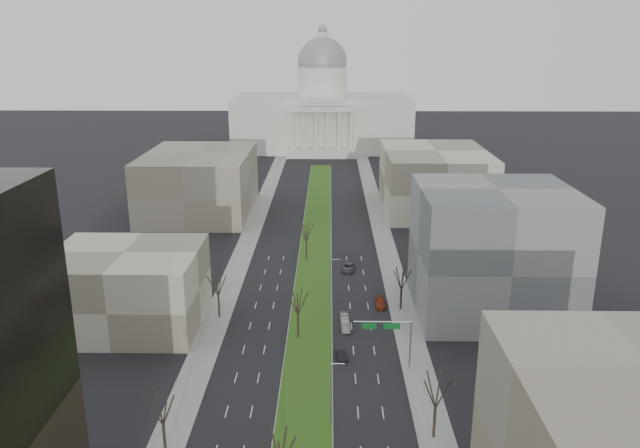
# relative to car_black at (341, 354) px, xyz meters

# --- Properties ---
(ground) EXTENTS (600.00, 600.00, 0.00)m
(ground) POSITION_rel_car_black_xyz_m (-5.36, 47.07, -0.68)
(ground) COLOR black
(ground) RESTS_ON ground
(median) EXTENTS (8.00, 222.03, 0.20)m
(median) POSITION_rel_car_black_xyz_m (-5.36, 46.06, -0.58)
(median) COLOR #999993
(median) RESTS_ON ground
(sidewalk_left) EXTENTS (5.00, 330.00, 0.15)m
(sidewalk_left) POSITION_rel_car_black_xyz_m (-22.86, 22.07, -0.61)
(sidewalk_left) COLOR gray
(sidewalk_left) RESTS_ON ground
(sidewalk_right) EXTENTS (5.00, 330.00, 0.15)m
(sidewalk_right) POSITION_rel_car_black_xyz_m (12.14, 22.07, -0.61)
(sidewalk_right) COLOR gray
(sidewalk_right) RESTS_ON ground
(capitol) EXTENTS (80.00, 46.00, 55.00)m
(capitol) POSITION_rel_car_black_xyz_m (-5.36, 196.66, 15.62)
(capitol) COLOR beige
(capitol) RESTS_ON ground
(building_beige_left) EXTENTS (26.00, 22.00, 14.00)m
(building_beige_left) POSITION_rel_car_black_xyz_m (-38.36, 12.07, 6.32)
(building_beige_left) COLOR gray
(building_beige_left) RESTS_ON ground
(building_grey_right) EXTENTS (28.00, 26.00, 24.00)m
(building_grey_right) POSITION_rel_car_black_xyz_m (28.64, 19.07, 11.32)
(building_grey_right) COLOR slate
(building_grey_right) RESTS_ON ground
(building_far_left) EXTENTS (30.00, 40.00, 18.00)m
(building_far_left) POSITION_rel_car_black_xyz_m (-40.36, 87.07, 8.32)
(building_far_left) COLOR gray
(building_far_left) RESTS_ON ground
(building_far_right) EXTENTS (30.00, 40.00, 18.00)m
(building_far_right) POSITION_rel_car_black_xyz_m (29.64, 92.07, 8.32)
(building_far_right) COLOR gray
(building_far_right) RESTS_ON ground
(tree_left_mid) EXTENTS (5.40, 5.40, 9.72)m
(tree_left_mid) POSITION_rel_car_black_xyz_m (-22.56, -24.93, 6.32)
(tree_left_mid) COLOR black
(tree_left_mid) RESTS_ON ground
(tree_left_far) EXTENTS (5.28, 5.28, 9.50)m
(tree_left_far) POSITION_rel_car_black_xyz_m (-22.56, 15.07, 6.16)
(tree_left_far) COLOR black
(tree_left_far) RESTS_ON ground
(tree_right_mid) EXTENTS (5.52, 5.52, 9.94)m
(tree_right_mid) POSITION_rel_car_black_xyz_m (11.84, -20.93, 6.47)
(tree_right_mid) COLOR black
(tree_right_mid) RESTS_ON ground
(tree_right_far) EXTENTS (5.04, 5.04, 9.07)m
(tree_right_far) POSITION_rel_car_black_xyz_m (11.84, 19.07, 5.85)
(tree_right_far) COLOR black
(tree_right_far) RESTS_ON ground
(tree_median_b) EXTENTS (5.40, 5.40, 9.72)m
(tree_median_b) POSITION_rel_car_black_xyz_m (-7.36, 7.07, 6.32)
(tree_median_b) COLOR black
(tree_median_b) RESTS_ON ground
(tree_median_c) EXTENTS (5.40, 5.40, 9.72)m
(tree_median_c) POSITION_rel_car_black_xyz_m (-7.36, 47.07, 6.32)
(tree_median_c) COLOR black
(tree_median_c) RESTS_ON ground
(streetlamp_median_b) EXTENTS (1.90, 0.20, 9.16)m
(streetlamp_median_b) POSITION_rel_car_black_xyz_m (-1.60, -17.93, 4.13)
(streetlamp_median_b) COLOR gray
(streetlamp_median_b) RESTS_ON ground
(streetlamp_median_c) EXTENTS (1.90, 0.20, 9.16)m
(streetlamp_median_c) POSITION_rel_car_black_xyz_m (-1.60, 22.07, 4.13)
(streetlamp_median_c) COLOR gray
(streetlamp_median_c) RESTS_ON ground
(mast_arm_signs) EXTENTS (9.12, 0.24, 8.09)m
(mast_arm_signs) POSITION_rel_car_black_xyz_m (8.13, -2.90, 5.43)
(mast_arm_signs) COLOR gray
(mast_arm_signs) RESTS_ON ground
(car_black) EXTENTS (2.04, 4.30, 1.36)m
(car_black) POSITION_rel_car_black_xyz_m (0.00, 0.00, 0.00)
(car_black) COLOR black
(car_black) RESTS_ON ground
(car_red) EXTENTS (2.07, 4.78, 1.37)m
(car_red) POSITION_rel_car_black_xyz_m (8.08, 20.47, 0.00)
(car_red) COLOR maroon
(car_red) RESTS_ON ground
(car_grey_far) EXTENTS (3.19, 5.70, 1.51)m
(car_grey_far) POSITION_rel_car_black_xyz_m (2.33, 39.68, 0.07)
(car_grey_far) COLOR #4B4B52
(car_grey_far) RESTS_ON ground
(box_van) EXTENTS (1.76, 6.50, 1.80)m
(box_van) POSITION_rel_car_black_xyz_m (0.94, 11.45, 0.22)
(box_van) COLOR silver
(box_van) RESTS_ON ground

